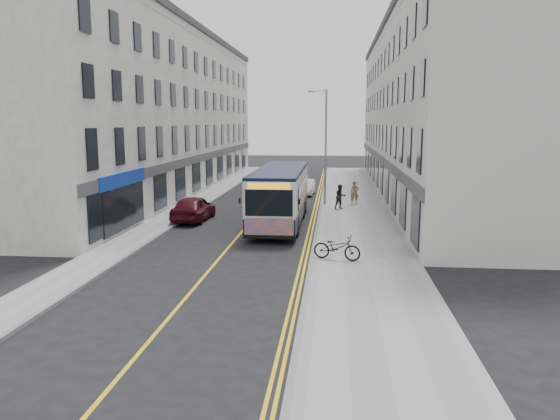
% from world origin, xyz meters
% --- Properties ---
extents(ground, '(140.00, 140.00, 0.00)m').
position_xyz_m(ground, '(0.00, 0.00, 0.00)').
color(ground, black).
rests_on(ground, ground).
extents(pavement_east, '(4.50, 64.00, 0.12)m').
position_xyz_m(pavement_east, '(6.25, 12.00, 0.06)').
color(pavement_east, gray).
rests_on(pavement_east, ground).
extents(pavement_west, '(2.00, 64.00, 0.12)m').
position_xyz_m(pavement_west, '(-5.00, 12.00, 0.06)').
color(pavement_west, gray).
rests_on(pavement_west, ground).
extents(kerb_east, '(0.18, 64.00, 0.13)m').
position_xyz_m(kerb_east, '(4.00, 12.00, 0.07)').
color(kerb_east, slate).
rests_on(kerb_east, ground).
extents(kerb_west, '(0.18, 64.00, 0.13)m').
position_xyz_m(kerb_west, '(-4.00, 12.00, 0.07)').
color(kerb_west, slate).
rests_on(kerb_west, ground).
extents(road_centre_line, '(0.12, 64.00, 0.01)m').
position_xyz_m(road_centre_line, '(0.00, 12.00, 0.00)').
color(road_centre_line, yellow).
rests_on(road_centre_line, ground).
extents(road_dbl_yellow_inner, '(0.10, 64.00, 0.01)m').
position_xyz_m(road_dbl_yellow_inner, '(3.55, 12.00, 0.00)').
color(road_dbl_yellow_inner, yellow).
rests_on(road_dbl_yellow_inner, ground).
extents(road_dbl_yellow_outer, '(0.10, 64.00, 0.01)m').
position_xyz_m(road_dbl_yellow_outer, '(3.75, 12.00, 0.00)').
color(road_dbl_yellow_outer, yellow).
rests_on(road_dbl_yellow_outer, ground).
extents(terrace_east, '(6.00, 46.00, 13.00)m').
position_xyz_m(terrace_east, '(11.50, 21.00, 6.50)').
color(terrace_east, silver).
rests_on(terrace_east, ground).
extents(terrace_west, '(6.00, 46.00, 13.00)m').
position_xyz_m(terrace_west, '(-9.00, 21.00, 6.50)').
color(terrace_west, white).
rests_on(terrace_west, ground).
extents(streetlamp, '(1.32, 0.18, 8.00)m').
position_xyz_m(streetlamp, '(4.17, 14.00, 4.38)').
color(streetlamp, '#999BA1').
rests_on(streetlamp, ground).
extents(city_bus, '(2.58, 11.07, 3.21)m').
position_xyz_m(city_bus, '(1.84, 6.66, 1.76)').
color(city_bus, black).
rests_on(city_bus, ground).
extents(bicycle, '(2.14, 1.25, 1.06)m').
position_xyz_m(bicycle, '(5.05, -1.69, 0.65)').
color(bicycle, black).
rests_on(bicycle, pavement_east).
extents(pedestrian_near, '(0.60, 0.40, 1.63)m').
position_xyz_m(pedestrian_near, '(6.30, 13.88, 0.94)').
color(pedestrian_near, olive).
rests_on(pedestrian_near, pavement_east).
extents(pedestrian_far, '(0.98, 0.90, 1.62)m').
position_xyz_m(pedestrian_far, '(5.30, 11.81, 0.93)').
color(pedestrian_far, black).
rests_on(pedestrian_far, pavement_east).
extents(car_white, '(1.46, 3.77, 1.23)m').
position_xyz_m(car_white, '(2.58, 19.48, 0.61)').
color(car_white, white).
rests_on(car_white, ground).
extents(car_maroon, '(1.99, 4.54, 1.52)m').
position_xyz_m(car_maroon, '(-3.40, 7.21, 0.76)').
color(car_maroon, '#470B18').
rests_on(car_maroon, ground).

